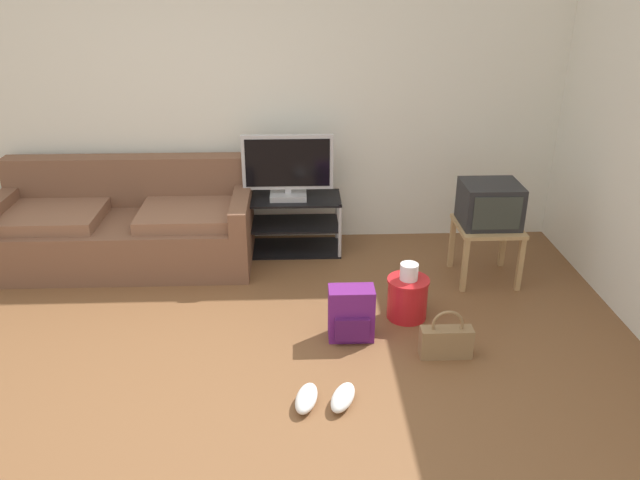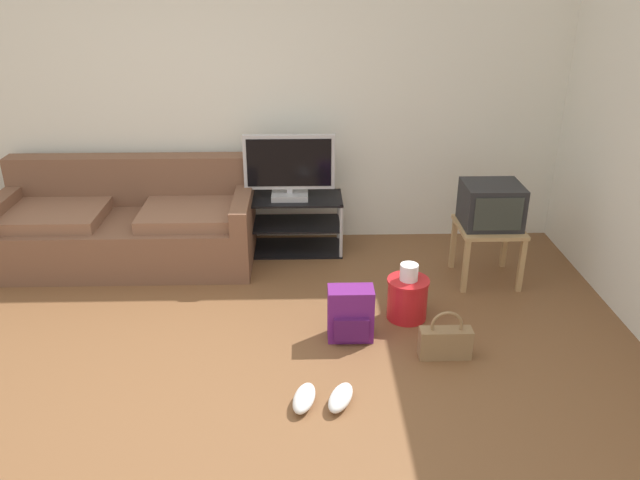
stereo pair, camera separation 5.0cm
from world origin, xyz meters
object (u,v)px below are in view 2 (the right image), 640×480
Objects in this scene: tv_stand at (290,224)px; cleaning_bucket at (408,296)px; sneakers_pair at (322,398)px; side_table at (488,235)px; flat_tv at (289,168)px; backpack at (351,314)px; crt_tv at (491,205)px; couch at (128,226)px; handbag at (445,341)px.

tv_stand reaches higher than cleaning_bucket.
tv_stand is at bearing 125.66° from cleaning_bucket.
tv_stand is 2.20m from sneakers_pair.
tv_stand reaches higher than sneakers_pair.
flat_tv is at bearing 159.62° from side_table.
backpack is at bearing -73.27° from flat_tv.
cleaning_bucket is (-0.73, -0.59, -0.21)m from side_table.
sneakers_pair is at bearing -131.22° from side_table.
crt_tv reaches higher than tv_stand.
side_table is at bearing -90.00° from crt_tv.
side_table is at bearing 48.78° from sneakers_pair.
cleaning_bucket is 1.04× the size of sneakers_pair.
sneakers_pair is (-0.21, -0.71, -0.14)m from backpack.
tv_stand is 0.53m from flat_tv.
crt_tv is (1.59, -0.60, 0.39)m from tv_stand.
tv_stand is at bearing 90.00° from flat_tv.
cleaning_bucket is (0.87, -1.21, -0.07)m from tv_stand.
couch is 5.59× the size of backpack.
couch is at bearing 171.39° from side_table.
tv_stand is 2.01m from handbag.
handbag is at bearing -32.50° from couch.
side_table is 0.96m from cleaning_bucket.
flat_tv is 1.73× the size of crt_tv.
tv_stand is 1.49m from cleaning_bucket.
flat_tv is 1.58m from cleaning_bucket.
flat_tv reaches higher than couch.
cleaning_bucket is at bearing -53.83° from flat_tv.
sneakers_pair is (-0.65, -0.97, -0.14)m from cleaning_bucket.
side_table is (1.59, -0.61, 0.14)m from tv_stand.
side_table is (1.59, -0.59, -0.38)m from flat_tv.
tv_stand is at bearing 121.31° from handbag.
tv_stand is 2.12× the size of cleaning_bucket.
cleaning_bucket is (2.26, -1.04, -0.13)m from couch.
tv_stand is 1.71m from side_table.
cleaning_bucket is at bearing -54.34° from tv_stand.
side_table is at bearing 63.33° from handbag.
couch reaches higher than backpack.
side_table reaches higher than backpack.
backpack is (1.82, -1.30, -0.12)m from couch.
backpack is at bearing 73.33° from sneakers_pair.
couch reaches higher than handbag.
tv_stand reaches higher than handbag.
couch is 2.89m from handbag.
crt_tv is at bearing 29.62° from backpack.
couch is at bearing 147.50° from handbag.
couch reaches higher than crt_tv.
handbag is (-0.55, -1.11, -0.53)m from crt_tv.
side_table is 1.26m from handbag.
sneakers_pair is at bearing -123.55° from cleaning_bucket.
tv_stand is at bearing 6.65° from couch.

